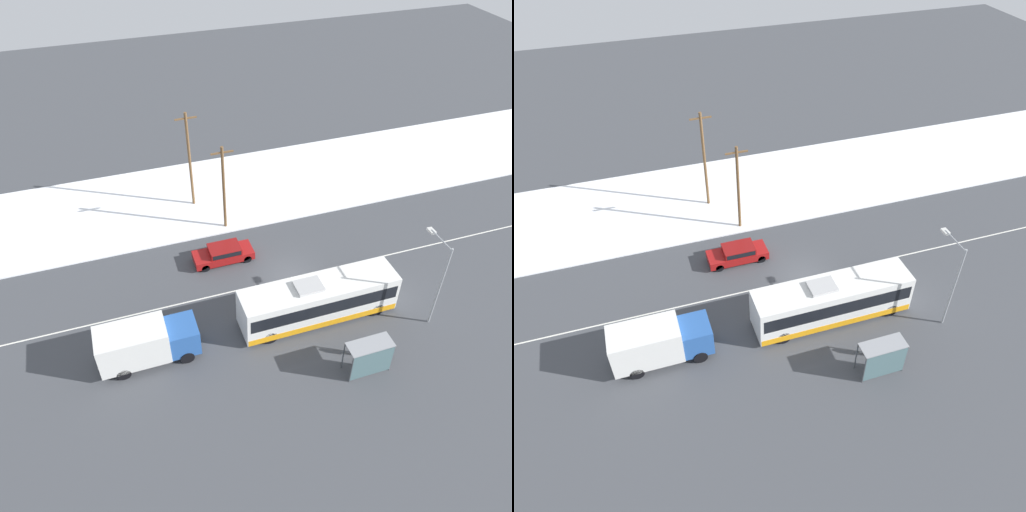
# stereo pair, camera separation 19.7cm
# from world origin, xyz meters

# --- Properties ---
(ground_plane) EXTENTS (120.00, 120.00, 0.00)m
(ground_plane) POSITION_xyz_m (0.00, 0.00, 0.00)
(ground_plane) COLOR #424449
(snow_lot) EXTENTS (80.00, 12.04, 0.12)m
(snow_lot) POSITION_xyz_m (0.00, 12.80, 0.06)
(snow_lot) COLOR white
(snow_lot) RESTS_ON ground_plane
(lane_marking_center) EXTENTS (60.00, 0.12, 0.00)m
(lane_marking_center) POSITION_xyz_m (0.00, 0.00, 0.00)
(lane_marking_center) COLOR silver
(lane_marking_center) RESTS_ON ground_plane
(city_bus) EXTENTS (10.86, 2.57, 3.29)m
(city_bus) POSITION_xyz_m (0.34, -4.18, 1.60)
(city_bus) COLOR white
(city_bus) RESTS_ON ground_plane
(box_truck) EXTENTS (6.24, 2.30, 2.93)m
(box_truck) POSITION_xyz_m (-11.32, -4.12, 1.62)
(box_truck) COLOR silver
(box_truck) RESTS_ON ground_plane
(sedan_car) EXTENTS (4.66, 1.80, 1.33)m
(sedan_car) POSITION_xyz_m (-4.15, 3.57, 0.74)
(sedan_car) COLOR maroon
(sedan_car) RESTS_ON ground_plane
(pedestrian_at_stop) EXTENTS (0.56, 0.25, 1.57)m
(pedestrian_at_stop) POSITION_xyz_m (1.77, -8.26, 0.96)
(pedestrian_at_stop) COLOR #23232D
(pedestrian_at_stop) RESTS_ON ground_plane
(bus_shelter) EXTENTS (2.83, 1.20, 2.40)m
(bus_shelter) POSITION_xyz_m (1.45, -9.49, 1.67)
(bus_shelter) COLOR gray
(bus_shelter) RESTS_ON ground_plane
(streetlamp) EXTENTS (0.36, 2.53, 6.56)m
(streetlamp) POSITION_xyz_m (7.46, -6.55, 4.21)
(streetlamp) COLOR #9EA3A8
(streetlamp) RESTS_ON ground_plane
(utility_pole_roadside) EXTENTS (1.80, 0.24, 7.59)m
(utility_pole_roadside) POSITION_xyz_m (-2.86, 7.64, 3.98)
(utility_pole_roadside) COLOR brown
(utility_pole_roadside) RESTS_ON ground_plane
(utility_pole_snowlot) EXTENTS (1.80, 0.24, 8.78)m
(utility_pole_snowlot) POSITION_xyz_m (-4.66, 11.76, 4.58)
(utility_pole_snowlot) COLOR brown
(utility_pole_snowlot) RESTS_ON ground_plane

